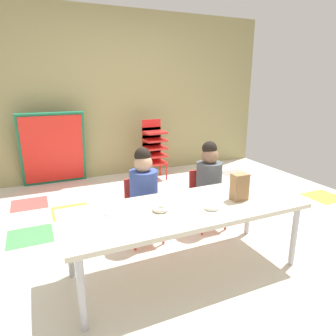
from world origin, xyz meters
TOP-DOWN VIEW (x-y plane):
  - ground_plane at (0.01, 0.01)m, footprint 5.27×4.40m
  - back_wall at (0.00, 2.20)m, footprint 5.27×0.10m
  - craft_table at (-0.19, -0.68)m, footprint 1.87×0.71m
  - seated_child_near_camera at (-0.33, -0.10)m, footprint 0.32×0.31m
  - seated_child_middle_seat at (0.37, -0.10)m, footprint 0.34×0.34m
  - kid_chair_red_stack at (0.49, 1.71)m, footprint 0.32×0.30m
  - folded_activity_table at (-0.97, 2.00)m, footprint 0.90×0.29m
  - paper_bag_brown at (0.27, -0.73)m, footprint 0.13×0.09m
  - paper_plate_near_edge at (-0.05, -0.82)m, footprint 0.18×0.18m
  - paper_plate_center_table at (-0.71, -0.56)m, footprint 0.18×0.18m
  - donut_powdered_on_plate at (-0.05, -0.82)m, footprint 0.11×0.11m
  - donut_powdered_loose at (-0.40, -0.67)m, footprint 0.12×0.12m

SIDE VIEW (x-z plane):
  - ground_plane at x=0.01m, z-range -0.02..0.00m
  - craft_table at x=-0.19m, z-range 0.23..0.79m
  - kid_chair_red_stack at x=0.49m, z-range 0.06..0.98m
  - folded_activity_table at x=-0.97m, z-range -0.01..1.08m
  - seated_child_near_camera at x=-0.33m, z-range 0.10..1.01m
  - seated_child_middle_seat at x=0.37m, z-range 0.10..1.01m
  - paper_plate_near_edge at x=-0.05m, z-range 0.56..0.57m
  - paper_plate_center_table at x=-0.71m, z-range 0.56..0.57m
  - donut_powdered_loose at x=-0.40m, z-range 0.56..0.60m
  - donut_powdered_on_plate at x=-0.05m, z-range 0.57..0.60m
  - paper_bag_brown at x=0.27m, z-range 0.56..0.78m
  - back_wall at x=0.00m, z-range 0.00..2.54m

